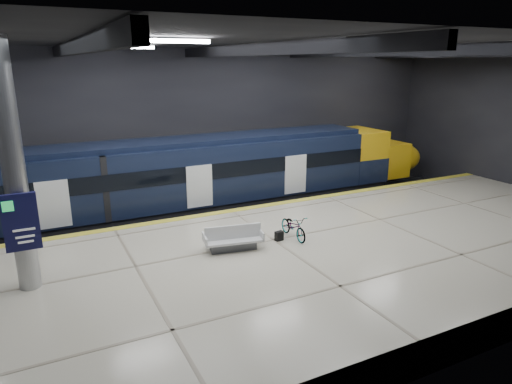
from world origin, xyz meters
TOP-DOWN VIEW (x-y plane):
  - ground at (0.00, 0.00)m, footprint 30.00×30.00m
  - room_shell at (-0.00, 0.00)m, footprint 30.10×16.10m
  - platform at (0.00, -2.50)m, footprint 30.00×11.00m
  - safety_strip at (0.00, 2.75)m, footprint 30.00×0.40m
  - rails at (0.00, 5.50)m, footprint 30.00×1.52m
  - train at (-2.19, 5.50)m, footprint 29.40×2.84m
  - bench at (-1.70, -1.17)m, footprint 2.13×1.19m
  - bicycle at (0.73, -1.16)m, footprint 0.61×1.69m
  - pannier_bag at (0.13, -1.16)m, footprint 0.33×0.23m
  - info_column at (-8.00, -1.03)m, footprint 0.90×0.78m

SIDE VIEW (x-z plane):
  - ground at x=0.00m, z-range 0.00..0.00m
  - rails at x=0.00m, z-range 0.00..0.16m
  - platform at x=0.00m, z-range 0.00..1.10m
  - safety_strip at x=0.00m, z-range 1.10..1.11m
  - pannier_bag at x=0.13m, z-range 1.10..1.45m
  - bench at x=-1.70m, z-range 0.97..1.86m
  - bicycle at x=0.73m, z-range 1.10..1.98m
  - train at x=-2.19m, z-range 0.16..3.95m
  - info_column at x=-8.00m, z-range 1.01..7.91m
  - room_shell at x=0.00m, z-range 1.69..9.74m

